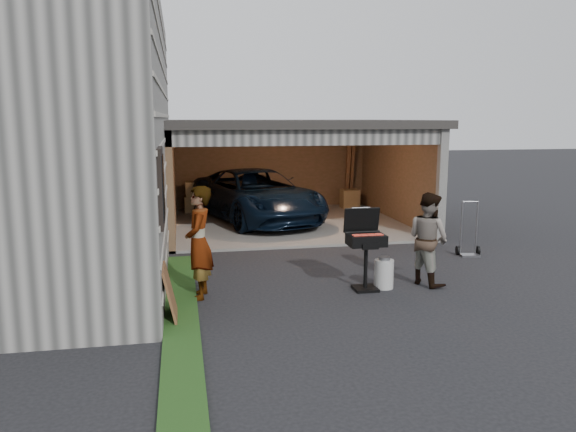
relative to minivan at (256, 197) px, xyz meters
name	(u,v)px	position (x,y,z in m)	size (l,w,h in m)	color
ground	(318,296)	(0.10, -6.90, -0.73)	(80.00, 80.00, 0.00)	black
groundcover_strip	(182,325)	(-2.15, -7.90, -0.70)	(0.50, 8.00, 0.06)	#193814
garage	(287,157)	(0.86, -0.11, 1.14)	(6.80, 6.30, 2.90)	#605E59
minivan	(256,197)	(0.00, 0.00, 0.00)	(2.41, 5.24, 1.46)	black
woman	(199,243)	(-1.83, -6.57, 0.21)	(0.68, 0.45, 1.87)	#A6BBD1
man	(428,239)	(2.20, -6.56, 0.10)	(0.81, 0.63, 1.66)	#402919
bbq_grill	(366,243)	(1.00, -6.66, 0.11)	(0.63, 0.55, 1.41)	black
propane_tank	(384,274)	(1.36, -6.65, -0.47)	(0.34, 0.34, 0.51)	silver
plywood_panel	(170,294)	(-2.30, -7.58, -0.32)	(0.04, 0.75, 0.83)	brown
hand_truck	(469,245)	(4.02, -4.75, -0.50)	(0.52, 0.43, 1.20)	slate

